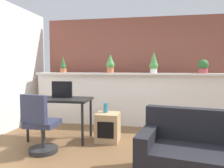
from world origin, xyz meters
TOP-DOWN VIEW (x-y plane):
  - ground_plane at (0.00, 0.00)m, footprint 12.00×12.00m
  - divider_wall at (0.00, 2.00)m, footprint 4.33×0.16m
  - plant_shelf at (0.00, 1.96)m, footprint 4.33×0.28m
  - brick_wall_behind at (0.00, 2.60)m, footprint 4.33×0.10m
  - potted_plant_0 at (-1.54, 1.94)m, footprint 0.14×0.14m
  - potted_plant_1 at (-0.44, 1.94)m, footprint 0.19×0.19m
  - potted_plant_2 at (0.50, 1.98)m, footprint 0.19×0.19m
  - potted_plant_3 at (1.51, 1.99)m, footprint 0.21×0.21m
  - desk at (-1.15, 0.83)m, footprint 1.10×0.60m
  - tv_monitor at (-1.14, 0.91)m, footprint 0.38×0.04m
  - office_chair at (-1.16, 0.13)m, footprint 0.48×0.49m
  - side_cube_shelf at (-0.28, 0.88)m, footprint 0.40×0.41m
  - vase_on_shelf at (-0.33, 0.93)m, footprint 0.08×0.08m
  - couch at (1.14, -0.34)m, footprint 1.67×1.04m

SIDE VIEW (x-z plane):
  - ground_plane at x=0.00m, z-range 0.00..0.00m
  - side_cube_shelf at x=-0.28m, z-range 0.00..0.50m
  - couch at x=1.14m, z-range -0.12..0.68m
  - office_chair at x=-1.16m, z-range -0.07..0.84m
  - divider_wall at x=0.00m, z-range 0.00..1.14m
  - vase_on_shelf at x=-0.33m, z-range 0.50..0.67m
  - desk at x=-1.15m, z-range 0.29..1.04m
  - tv_monitor at x=-1.14m, z-range 0.75..1.05m
  - plant_shelf at x=0.00m, z-range 1.14..1.18m
  - brick_wall_behind at x=0.00m, z-range 0.00..2.50m
  - potted_plant_3 at x=1.51m, z-range 1.18..1.47m
  - potted_plant_0 at x=-1.54m, z-range 1.15..1.52m
  - potted_plant_1 at x=-0.44m, z-range 1.17..1.59m
  - potted_plant_2 at x=0.50m, z-range 1.16..1.63m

